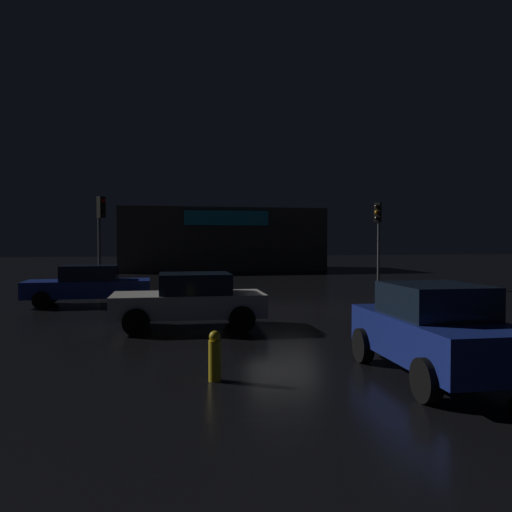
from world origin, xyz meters
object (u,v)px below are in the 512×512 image
Objects in this scene: traffic_signal_main at (378,225)px; traffic_signal_opposite at (101,224)px; store_building at (220,240)px; car_crossing at (435,330)px; car_far at (89,285)px; fire_hydrant at (215,356)px; car_near at (190,300)px.

traffic_signal_main is 0.97× the size of traffic_signal_opposite.
store_building is 33.48m from car_crossing.
car_crossing reaches higher than car_far.
traffic_signal_opposite is 5.16× the size of fire_hydrant.
store_building is 3.56× the size of car_far.
traffic_signal_main reaches higher than car_far.
traffic_signal_main reaches higher than car_near.
car_far is 11.58m from fire_hydrant.
car_crossing reaches higher than car_near.
store_building reaches higher than traffic_signal_opposite.
car_near is 4.81× the size of fire_hydrant.
fire_hydrant is (-10.19, -15.37, -2.78)m from traffic_signal_main.
car_near reaches higher than fire_hydrant.
traffic_signal_main reaches higher than fire_hydrant.
traffic_signal_opposite is 0.99× the size of car_far.
car_far is (-3.36, 5.74, -0.03)m from car_near.
store_building is 18.60m from traffic_signal_opposite.
store_building is 23.22m from car_far.
store_building is at bearing 82.48° from fire_hydrant.
traffic_signal_opposite is at bearing 107.68° from car_near.
traffic_signal_opposite reaches higher than car_near.
car_crossing reaches higher than fire_hydrant.
car_near is at bearing -135.53° from traffic_signal_main.
car_far is at bearing 120.33° from car_near.
fire_hydrant is (3.40, -11.07, -0.32)m from car_far.
traffic_signal_opposite is 1.15× the size of car_crossing.
store_building is 3.84× the size of car_near.
traffic_signal_opposite is at bearing -114.80° from store_building.
traffic_signal_main is at bearing 44.47° from car_near.
car_crossing is at bearing -66.31° from traffic_signal_opposite.
car_far is at bearing -162.44° from traffic_signal_main.
car_crossing is at bearing -111.83° from traffic_signal_main.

